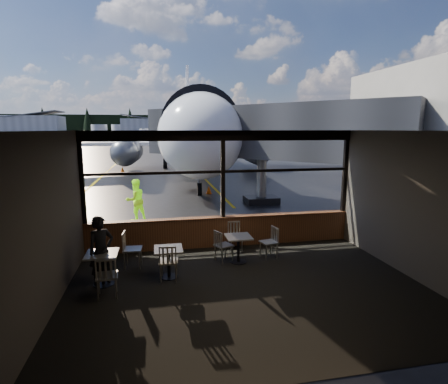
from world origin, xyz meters
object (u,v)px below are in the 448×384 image
object	(u,v)px
chair_near_e	(269,243)
chair_mid_s	(169,262)
chair_mid_w	(133,250)
chair_left_s	(107,276)
cafe_table_left	(103,269)
cafe_table_near	(238,249)
chair_near_w	(224,246)
cafe_table_mid	(169,263)
ground_crew	(135,200)
airliner	(191,102)
cone_wing	(122,170)
passenger	(101,251)
cone_nose	(209,190)
chair_near_n	(235,236)
jet_bridge	(276,152)

from	to	relation	value
chair_near_e	chair_mid_s	bearing A→B (deg)	96.59
chair_mid_w	chair_left_s	world-z (taller)	chair_mid_w
cafe_table_left	chair_left_s	xyz separation A→B (m)	(0.17, -0.62, 0.08)
cafe_table_near	chair_left_s	xyz separation A→B (m)	(-3.19, -1.38, 0.10)
chair_near_w	cafe_table_mid	bearing A→B (deg)	-87.00
chair_near_e	ground_crew	world-z (taller)	ground_crew
airliner	chair_mid_s	xyz separation A→B (m)	(-3.02, -23.50, -5.43)
chair_mid_s	cafe_table_near	bearing A→B (deg)	28.42
cafe_table_mid	chair_near_w	xyz separation A→B (m)	(1.50, 0.78, 0.07)
chair_mid_w	chair_left_s	size ratio (longest dim) A/B	1.03
ground_crew	cone_wing	distance (m)	16.13
cafe_table_left	chair_mid_w	xyz separation A→B (m)	(0.61, 0.96, 0.09)
airliner	chair_mid_w	world-z (taller)	airliner
cafe_table_mid	passenger	size ratio (longest dim) A/B	0.45
ground_crew	cone_wing	bearing A→B (deg)	-114.62
ground_crew	cone_nose	size ratio (longest dim) A/B	3.57
airliner	cafe_table_near	bearing A→B (deg)	-88.63
cafe_table_left	chair_near_w	bearing A→B (deg)	17.06
chair_mid_s	ground_crew	xyz separation A→B (m)	(-1.05, 5.86, 0.36)
chair_mid_w	chair_left_s	distance (m)	1.63
cafe_table_mid	chair_near_w	bearing A→B (deg)	27.36
chair_mid_s	chair_near_w	bearing A→B (deg)	37.67
cone_wing	cafe_table_near	bearing A→B (deg)	-77.12
cafe_table_near	chair_mid_w	bearing A→B (deg)	175.91
cone_nose	passenger	bearing A→B (deg)	-110.68
ground_crew	cone_nose	world-z (taller)	ground_crew
chair_mid_s	cone_wing	bearing A→B (deg)	104.19
chair_near_e	cone_nose	size ratio (longest dim) A/B	1.93
chair_near_e	passenger	distance (m)	4.39
passenger	chair_near_e	bearing A→B (deg)	-20.47
chair_near_n	chair_left_s	bearing A→B (deg)	33.85
chair_near_e	ground_crew	distance (m)	6.25
chair_mid_s	ground_crew	size ratio (longest dim) A/B	0.56
chair_near_w	cafe_table_near	bearing A→B (deg)	42.74
airliner	chair_mid_w	distance (m)	23.51
chair_mid_s	cone_wing	distance (m)	22.06
chair_near_w	cone_nose	xyz separation A→B (m)	(1.12, 10.05, -0.21)
cafe_table_mid	chair_near_n	distance (m)	2.53
ground_crew	cafe_table_left	bearing A→B (deg)	54.29
chair_near_e	chair_near_w	world-z (taller)	chair_near_w
chair_mid_s	ground_crew	bearing A→B (deg)	106.61
airliner	ground_crew	xyz separation A→B (m)	(-4.06, -17.64, -5.07)
jet_bridge	cafe_table_mid	bearing A→B (deg)	-125.28
chair_left_s	cone_nose	size ratio (longest dim) A/B	2.05
cafe_table_near	chair_mid_s	world-z (taller)	chair_mid_s
chair_near_e	cone_nose	distance (m)	10.03
cafe_table_left	airliner	bearing A→B (deg)	79.16
chair_near_w	passenger	size ratio (longest dim) A/B	0.54
ground_crew	chair_mid_s	bearing A→B (deg)	68.71
airliner	cafe_table_near	size ratio (longest dim) A/B	52.51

